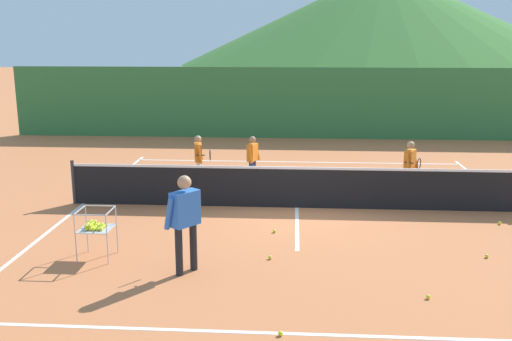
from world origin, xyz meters
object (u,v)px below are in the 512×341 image
object	(u,v)px
instructor	(185,215)
tennis_ball_7	(487,256)
student_1	(253,156)
tennis_ball_0	(270,257)
tennis_ball_3	(281,334)
student_2	(410,163)
tennis_ball_5	(428,297)
student_0	(199,156)
tennis_net	(297,187)
tennis_ball_4	(109,229)
tennis_ball_2	(275,231)
ball_cart	(95,226)
tennis_ball_6	(500,223)

from	to	relation	value
instructor	tennis_ball_7	bearing A→B (deg)	10.65
student_1	tennis_ball_0	bearing A→B (deg)	-82.53
student_1	tennis_ball_3	bearing A→B (deg)	-83.23
instructor	student_2	world-z (taller)	instructor
student_1	tennis_ball_5	distance (m)	7.55
student_0	tennis_ball_7	size ratio (longest dim) A/B	19.80
tennis_net	tennis_ball_4	world-z (taller)	tennis_net
instructor	student_0	distance (m)	5.85
student_1	tennis_ball_2	bearing A→B (deg)	-79.47
tennis_net	tennis_ball_5	bearing A→B (deg)	-67.03
student_2	student_1	bearing A→B (deg)	168.36
tennis_ball_2	ball_cart	bearing A→B (deg)	-153.58
student_2	tennis_ball_0	size ratio (longest dim) A/B	20.01
student_1	tennis_ball_0	size ratio (longest dim) A/B	19.17
ball_cart	tennis_ball_2	world-z (taller)	ball_cart
tennis_ball_2	tennis_ball_5	xyz separation A→B (m)	(2.44, -2.88, 0.00)
instructor	student_1	distance (m)	6.08
tennis_ball_5	tennis_ball_6	size ratio (longest dim) A/B	1.00
tennis_ball_5	ball_cart	bearing A→B (deg)	166.74
tennis_net	student_2	size ratio (longest dim) A/B	7.83
student_1	tennis_ball_5	world-z (taller)	student_1
student_0	tennis_ball_2	world-z (taller)	student_0
tennis_ball_0	tennis_ball_6	bearing A→B (deg)	25.48
student_0	tennis_ball_2	size ratio (longest dim) A/B	19.80
ball_cart	tennis_ball_7	world-z (taller)	ball_cart
ball_cart	tennis_ball_5	distance (m)	5.76
instructor	tennis_ball_2	world-z (taller)	instructor
tennis_ball_2	tennis_ball_6	world-z (taller)	same
student_1	tennis_ball_3	world-z (taller)	student_1
tennis_ball_3	tennis_ball_4	bearing A→B (deg)	131.89
ball_cart	instructor	bearing A→B (deg)	-17.25
tennis_net	tennis_ball_3	xyz separation A→B (m)	(-0.23, -5.93, -0.47)
tennis_net	tennis_ball_5	xyz separation A→B (m)	(1.98, -4.67, -0.47)
tennis_net	student_2	bearing A→B (deg)	25.25
student_1	tennis_ball_2	xyz separation A→B (m)	(0.73, -3.93, -0.75)
instructor	tennis_ball_0	world-z (taller)	instructor
tennis_net	instructor	bearing A→B (deg)	-115.66
ball_cart	tennis_ball_5	bearing A→B (deg)	-13.26
student_2	tennis_ball_5	size ratio (longest dim) A/B	20.01
student_0	tennis_ball_6	distance (m)	7.49
tennis_ball_6	tennis_ball_7	size ratio (longest dim) A/B	1.00
tennis_ball_5	tennis_ball_4	bearing A→B (deg)	154.58
student_2	tennis_ball_2	xyz separation A→B (m)	(-3.26, -3.11, -0.78)
tennis_ball_4	tennis_ball_5	world-z (taller)	same
ball_cart	tennis_ball_3	distance (m)	4.28
student_2	tennis_net	bearing A→B (deg)	-154.75
student_1	student_2	world-z (taller)	student_2
tennis_ball_0	tennis_ball_4	distance (m)	3.60
ball_cart	student_1	bearing A→B (deg)	66.28
ball_cart	tennis_ball_5	size ratio (longest dim) A/B	13.22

